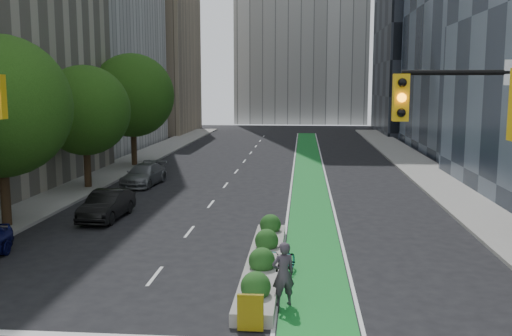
% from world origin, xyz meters
% --- Properties ---
extents(sidewalk_left, '(3.60, 90.00, 0.15)m').
position_xyz_m(sidewalk_left, '(-11.80, 25.00, 0.07)').
color(sidewalk_left, gray).
rests_on(sidewalk_left, ground).
extents(sidewalk_right, '(3.60, 90.00, 0.15)m').
position_xyz_m(sidewalk_right, '(11.80, 25.00, 0.07)').
color(sidewalk_right, gray).
rests_on(sidewalk_right, ground).
extents(bike_lane_paint, '(2.20, 70.00, 0.01)m').
position_xyz_m(bike_lane_paint, '(3.00, 30.00, 0.01)').
color(bike_lane_paint, '#177F2B').
rests_on(bike_lane_paint, ground).
extents(building_tan_far, '(14.00, 16.00, 26.00)m').
position_xyz_m(building_tan_far, '(-20.00, 66.00, 13.00)').
color(building_tan_far, tan).
rests_on(building_tan_far, ground).
extents(building_dark_end, '(14.00, 18.00, 28.00)m').
position_xyz_m(building_dark_end, '(20.00, 68.00, 14.00)').
color(building_dark_end, black).
rests_on(building_dark_end, ground).
extents(tree_mid, '(6.40, 6.40, 8.78)m').
position_xyz_m(tree_mid, '(-11.00, 12.00, 5.57)').
color(tree_mid, black).
rests_on(tree_mid, ground).
extents(tree_midfar, '(5.60, 5.60, 7.76)m').
position_xyz_m(tree_midfar, '(-11.00, 22.00, 4.95)').
color(tree_midfar, black).
rests_on(tree_midfar, ground).
extents(tree_far, '(6.60, 6.60, 9.00)m').
position_xyz_m(tree_far, '(-11.00, 32.00, 5.69)').
color(tree_far, black).
rests_on(tree_far, ground).
extents(median_planter, '(1.20, 10.26, 1.10)m').
position_xyz_m(median_planter, '(1.20, 7.04, 0.37)').
color(median_planter, gray).
rests_on(median_planter, ground).
extents(bicycle, '(1.16, 1.92, 0.95)m').
position_xyz_m(bicycle, '(2.00, 6.45, 0.48)').
color(bicycle, gray).
rests_on(bicycle, ground).
extents(cyclist, '(0.84, 0.71, 1.95)m').
position_xyz_m(cyclist, '(2.00, 3.74, 0.97)').
color(cyclist, '#3D3640').
rests_on(cyclist, ground).
extents(parked_car_left_mid, '(1.66, 4.33, 1.41)m').
position_xyz_m(parked_car_left_mid, '(-7.00, 14.07, 0.70)').
color(parked_car_left_mid, black).
rests_on(parked_car_left_mid, ground).
extents(parked_car_left_far, '(2.34, 4.93, 1.39)m').
position_xyz_m(parked_car_left_far, '(-7.85, 23.63, 0.69)').
color(parked_car_left_far, slate).
rests_on(parked_car_left_far, ground).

